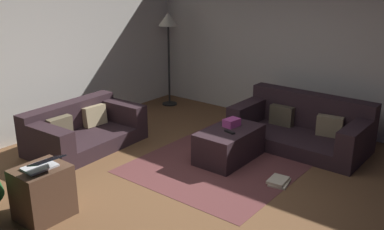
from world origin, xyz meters
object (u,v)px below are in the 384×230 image
couch_right (303,127)px  laptop (42,165)px  ottoman (229,144)px  tv_remote (230,132)px  side_table (43,193)px  couch_left (82,130)px  gift_box (232,123)px  book_stack (279,181)px  corner_lamp (168,27)px

couch_right → laptop: size_ratio=4.94×
ottoman → tv_remote: bearing=-146.8°
ottoman → side_table: bearing=163.8°
couch_left → gift_box: bearing=116.2°
laptop → book_stack: bearing=-34.7°
laptop → side_table: bearing=87.9°
tv_remote → ottoman: bearing=47.7°
couch_right → book_stack: couch_right is taller
couch_right → corner_lamp: size_ratio=1.09×
book_stack → corner_lamp: size_ratio=0.19×
tv_remote → couch_left: bearing=127.0°
corner_lamp → book_stack: bearing=-117.1°
tv_remote → laptop: laptop is taller
couch_right → couch_left: bearing=39.8°
gift_box → laptop: 2.60m
couch_right → ottoman: bearing=64.4°
tv_remote → corner_lamp: (1.52, 2.39, 1.05)m
couch_left → ottoman: size_ratio=1.73×
book_stack → corner_lamp: (1.64, 3.20, 1.46)m
corner_lamp → couch_right: bearing=-96.0°
couch_left → gift_box: 2.20m
couch_right → corner_lamp: bearing=-5.5°
side_table → corner_lamp: size_ratio=0.32×
ottoman → tv_remote: tv_remote is taller
corner_lamp → gift_box: bearing=-119.7°
book_stack → ottoman: bearing=75.9°
couch_right → book_stack: (-1.33, -0.32, -0.24)m
laptop → couch_right: bearing=-18.7°
ottoman → gift_box: gift_box is taller
corner_lamp → tv_remote: bearing=-122.4°
tv_remote → laptop: (-2.30, 0.71, 0.17)m
ottoman → couch_right: bearing=-26.2°
tv_remote → book_stack: 0.91m
side_table → laptop: bearing=-92.1°
tv_remote → side_table: 2.43m
ottoman → gift_box: bearing=22.3°
laptop → corner_lamp: (3.82, 1.68, 0.88)m
couch_left → couch_right: size_ratio=0.87×
ottoman → book_stack: 0.92m
corner_lamp → ottoman: bearing=-121.4°
couch_right → corner_lamp: corner_lamp is taller
couch_left → laptop: bearing=39.1°
gift_box → side_table: (-2.52, 0.65, -0.21)m
gift_box → tv_remote: size_ratio=1.36×
couch_right → tv_remote: 1.32m
laptop → couch_left: bearing=42.0°
tv_remote → corner_lamp: corner_lamp is taller
couch_left → corner_lamp: size_ratio=0.95×
book_stack → laptop: bearing=145.3°
ottoman → corner_lamp: size_ratio=0.55×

